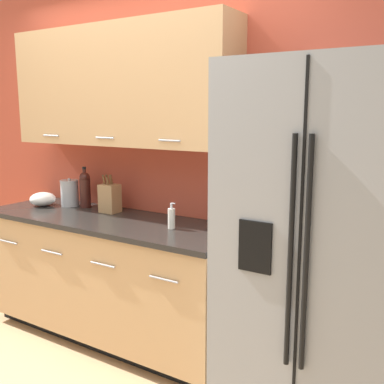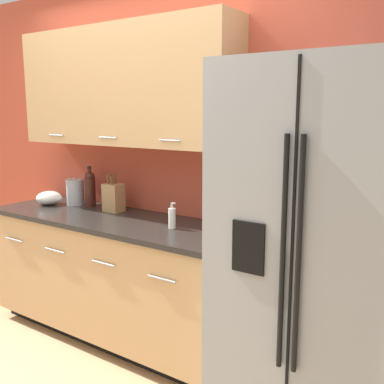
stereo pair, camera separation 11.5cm
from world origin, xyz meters
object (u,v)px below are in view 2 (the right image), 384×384
wine_bottle (90,188)px  soap_dispenser (172,218)px  mixing_bowl (49,198)px  refrigerator (322,253)px  steel_canister (75,192)px  knife_block (114,197)px

wine_bottle → soap_dispenser: wine_bottle is taller
wine_bottle → mixing_bowl: bearing=-157.2°
refrigerator → steel_canister: size_ratio=8.51×
soap_dispenser → steel_canister: size_ratio=0.76×
refrigerator → knife_block: 1.67m
wine_bottle → soap_dispenser: 0.95m
refrigerator → soap_dispenser: 1.01m
refrigerator → wine_bottle: 1.96m
refrigerator → knife_block: (-1.66, 0.22, 0.07)m
refrigerator → wine_bottle: (-1.94, 0.25, 0.11)m
knife_block → mixing_bowl: knife_block is taller
steel_canister → mixing_bowl: steel_canister is taller
mixing_bowl → soap_dispenser: bearing=-1.5°
wine_bottle → mixing_bowl: wine_bottle is taller
refrigerator → soap_dispenser: bearing=175.6°
knife_block → soap_dispenser: (0.65, -0.14, -0.04)m
knife_block → wine_bottle: wine_bottle is taller
refrigerator → mixing_bowl: 2.27m
refrigerator → mixing_bowl: refrigerator is taller
knife_block → steel_canister: 0.43m
refrigerator → knife_block: bearing=172.4°
refrigerator → wine_bottle: refrigerator is taller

